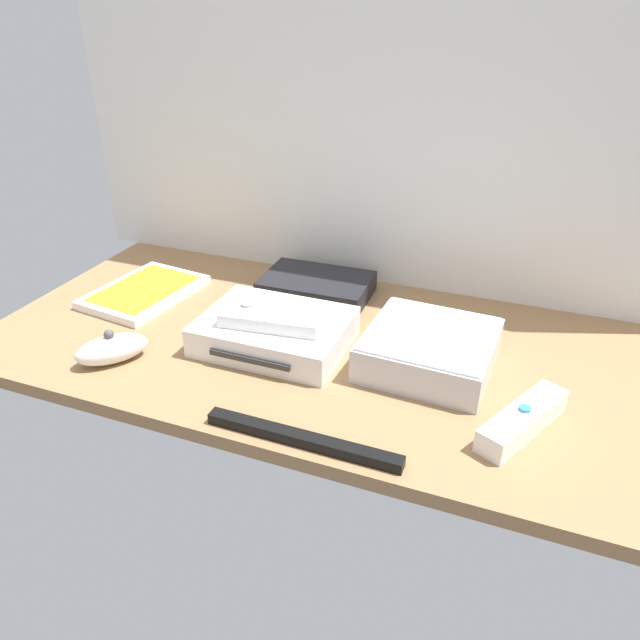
{
  "coord_description": "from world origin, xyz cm",
  "views": [
    {
      "loc": [
        27.79,
        -71.1,
        46.12
      ],
      "look_at": [
        0.0,
        0.0,
        4.0
      ],
      "focal_mm": 33.76,
      "sensor_mm": 36.0,
      "label": 1
    }
  ],
  "objects_px": {
    "remote_nunchuk": "(112,349)",
    "sensor_bar": "(302,439)",
    "remote_wand": "(523,420)",
    "network_router": "(317,286)",
    "mini_computer": "(430,348)",
    "remote_classic_pad": "(274,315)",
    "game_console": "(275,331)",
    "game_case": "(145,292)"
  },
  "relations": [
    {
      "from": "remote_nunchuk",
      "to": "network_router",
      "type": "bearing_deg",
      "value": 97.27
    },
    {
      "from": "network_router",
      "to": "remote_nunchuk",
      "type": "xyz_separation_m",
      "value": [
        -0.19,
        -0.3,
        0.0
      ]
    },
    {
      "from": "game_console",
      "to": "remote_wand",
      "type": "distance_m",
      "value": 0.36
    },
    {
      "from": "game_case",
      "to": "remote_wand",
      "type": "height_order",
      "value": "remote_wand"
    },
    {
      "from": "remote_classic_pad",
      "to": "sensor_bar",
      "type": "relative_size",
      "value": 0.63
    },
    {
      "from": "network_router",
      "to": "game_case",
      "type": "bearing_deg",
      "value": -159.91
    },
    {
      "from": "mini_computer",
      "to": "sensor_bar",
      "type": "relative_size",
      "value": 0.74
    },
    {
      "from": "network_router",
      "to": "remote_wand",
      "type": "relative_size",
      "value": 1.23
    },
    {
      "from": "network_router",
      "to": "remote_classic_pad",
      "type": "relative_size",
      "value": 1.2
    },
    {
      "from": "remote_nunchuk",
      "to": "game_console",
      "type": "bearing_deg",
      "value": 72.73
    },
    {
      "from": "network_router",
      "to": "mini_computer",
      "type": "bearing_deg",
      "value": -33.93
    },
    {
      "from": "mini_computer",
      "to": "remote_nunchuk",
      "type": "bearing_deg",
      "value": -159.49
    },
    {
      "from": "mini_computer",
      "to": "remote_classic_pad",
      "type": "relative_size",
      "value": 1.17
    },
    {
      "from": "remote_nunchuk",
      "to": "remote_wand",
      "type": "bearing_deg",
      "value": 45.22
    },
    {
      "from": "network_router",
      "to": "remote_wand",
      "type": "height_order",
      "value": "same"
    },
    {
      "from": "remote_nunchuk",
      "to": "remote_classic_pad",
      "type": "distance_m",
      "value": 0.23
    },
    {
      "from": "remote_wand",
      "to": "sensor_bar",
      "type": "relative_size",
      "value": 0.62
    },
    {
      "from": "network_router",
      "to": "sensor_bar",
      "type": "relative_size",
      "value": 0.76
    },
    {
      "from": "sensor_bar",
      "to": "remote_wand",
      "type": "bearing_deg",
      "value": 27.15
    },
    {
      "from": "mini_computer",
      "to": "remote_classic_pad",
      "type": "height_order",
      "value": "remote_classic_pad"
    },
    {
      "from": "game_console",
      "to": "mini_computer",
      "type": "xyz_separation_m",
      "value": [
        0.22,
        0.03,
        0.0
      ]
    },
    {
      "from": "remote_wand",
      "to": "remote_nunchuk",
      "type": "xyz_separation_m",
      "value": [
        -0.55,
        -0.05,
        0.01
      ]
    },
    {
      "from": "remote_wand",
      "to": "sensor_bar",
      "type": "xyz_separation_m",
      "value": [
        -0.23,
        -0.12,
        -0.01
      ]
    },
    {
      "from": "remote_wand",
      "to": "remote_classic_pad",
      "type": "distance_m",
      "value": 0.36
    },
    {
      "from": "mini_computer",
      "to": "remote_nunchuk",
      "type": "distance_m",
      "value": 0.44
    },
    {
      "from": "remote_wand",
      "to": "remote_classic_pad",
      "type": "xyz_separation_m",
      "value": [
        -0.35,
        0.07,
        0.04
      ]
    },
    {
      "from": "network_router",
      "to": "remote_nunchuk",
      "type": "height_order",
      "value": "remote_nunchuk"
    },
    {
      "from": "game_console",
      "to": "remote_wand",
      "type": "xyz_separation_m",
      "value": [
        0.36,
        -0.07,
        -0.01
      ]
    },
    {
      "from": "network_router",
      "to": "remote_nunchuk",
      "type": "distance_m",
      "value": 0.35
    },
    {
      "from": "remote_nunchuk",
      "to": "sensor_bar",
      "type": "distance_m",
      "value": 0.32
    },
    {
      "from": "remote_nunchuk",
      "to": "sensor_bar",
      "type": "bearing_deg",
      "value": 28.12
    },
    {
      "from": "game_console",
      "to": "remote_nunchuk",
      "type": "bearing_deg",
      "value": -147.18
    },
    {
      "from": "game_case",
      "to": "remote_nunchuk",
      "type": "distance_m",
      "value": 0.21
    },
    {
      "from": "remote_wand",
      "to": "remote_nunchuk",
      "type": "relative_size",
      "value": 1.42
    },
    {
      "from": "mini_computer",
      "to": "remote_wand",
      "type": "distance_m",
      "value": 0.17
    },
    {
      "from": "game_console",
      "to": "sensor_bar",
      "type": "relative_size",
      "value": 0.88
    },
    {
      "from": "remote_wand",
      "to": "sensor_bar",
      "type": "distance_m",
      "value": 0.26
    },
    {
      "from": "mini_computer",
      "to": "game_case",
      "type": "height_order",
      "value": "mini_computer"
    },
    {
      "from": "network_router",
      "to": "sensor_bar",
      "type": "xyz_separation_m",
      "value": [
        0.13,
        -0.36,
        -0.01
      ]
    },
    {
      "from": "mini_computer",
      "to": "remote_classic_pad",
      "type": "distance_m",
      "value": 0.22
    },
    {
      "from": "mini_computer",
      "to": "sensor_bar",
      "type": "distance_m",
      "value": 0.24
    },
    {
      "from": "game_console",
      "to": "sensor_bar",
      "type": "bearing_deg",
      "value": -57.13
    }
  ]
}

